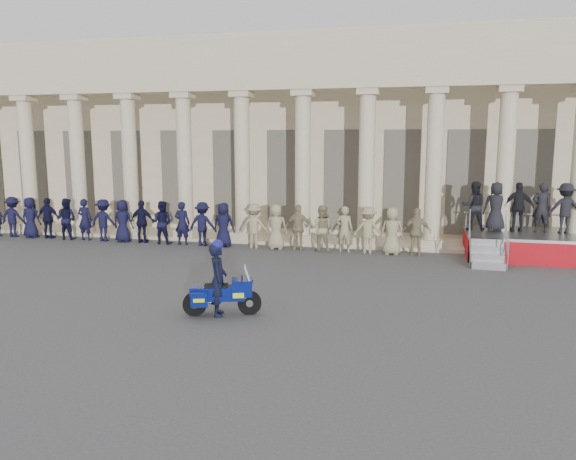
{
  "coord_description": "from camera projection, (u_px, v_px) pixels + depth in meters",
  "views": [
    {
      "loc": [
        6.13,
        -14.54,
        4.35
      ],
      "look_at": [
        2.15,
        1.91,
        1.6
      ],
      "focal_mm": 35.0,
      "sensor_mm": 36.0,
      "label": 1
    }
  ],
  "objects": [
    {
      "name": "ground",
      "position": [
        199.0,
        293.0,
        16.07
      ],
      "size": [
        90.0,
        90.0,
        0.0
      ],
      "primitive_type": "plane",
      "color": "#444447",
      "rests_on": "ground"
    },
    {
      "name": "building",
      "position": [
        306.0,
        136.0,
        29.49
      ],
      "size": [
        40.0,
        12.5,
        9.0
      ],
      "color": "#C2B291",
      "rests_on": "ground"
    },
    {
      "name": "officer_rank",
      "position": [
        176.0,
        223.0,
        23.31
      ],
      "size": [
        20.46,
        0.68,
        1.81
      ],
      "color": "black",
      "rests_on": "ground"
    },
    {
      "name": "motorcycle",
      "position": [
        223.0,
        294.0,
        13.94
      ],
      "size": [
        1.9,
        1.06,
        1.26
      ],
      "rotation": [
        0.0,
        0.0,
        0.32
      ],
      "color": "black",
      "rests_on": "ground"
    },
    {
      "name": "rider",
      "position": [
        218.0,
        278.0,
        13.87
      ],
      "size": [
        0.62,
        0.77,
        1.92
      ],
      "rotation": [
        0.0,
        0.0,
        1.89
      ],
      "color": "black",
      "rests_on": "ground"
    },
    {
      "name": "reviewing_stand",
      "position": [
        530.0,
        215.0,
        20.77
      ],
      "size": [
        4.9,
        4.26,
        2.76
      ],
      "color": "gray",
      "rests_on": "ground"
    }
  ]
}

